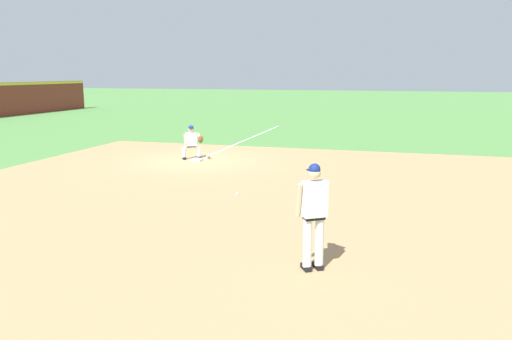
# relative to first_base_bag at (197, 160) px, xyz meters

# --- Properties ---
(ground_plane) EXTENTS (160.00, 160.00, 0.00)m
(ground_plane) POSITION_rel_first_base_bag_xyz_m (0.00, 0.00, -0.04)
(ground_plane) COLOR #518942
(infield_dirt_patch) EXTENTS (18.00, 18.00, 0.01)m
(infield_dirt_patch) POSITION_rel_first_base_bag_xyz_m (-4.73, -3.07, -0.04)
(infield_dirt_patch) COLOR tan
(infield_dirt_patch) RESTS_ON ground
(foul_line_stripe) EXTENTS (13.14, 0.10, 0.00)m
(foul_line_stripe) POSITION_rel_first_base_bag_xyz_m (6.57, 0.00, -0.04)
(foul_line_stripe) COLOR white
(foul_line_stripe) RESTS_ON ground
(first_base_bag) EXTENTS (0.38, 0.38, 0.09)m
(first_base_bag) POSITION_rel_first_base_bag_xyz_m (0.00, 0.00, 0.00)
(first_base_bag) COLOR white
(first_base_bag) RESTS_ON ground
(baseball) EXTENTS (0.07, 0.07, 0.07)m
(baseball) POSITION_rel_first_base_bag_xyz_m (-4.75, -3.21, -0.01)
(baseball) COLOR white
(baseball) RESTS_ON ground
(pitcher) EXTENTS (0.84, 0.57, 1.86)m
(pitcher) POSITION_rel_first_base_bag_xyz_m (-9.41, -6.13, 1.01)
(pitcher) COLOR black
(pitcher) RESTS_ON ground
(first_baseman) EXTENTS (0.80, 1.05, 1.34)m
(first_baseman) POSITION_rel_first_base_bag_xyz_m (0.32, 0.32, 0.69)
(first_baseman) COLOR black
(first_baseman) RESTS_ON ground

